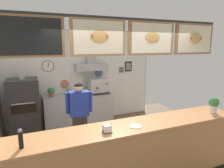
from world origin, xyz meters
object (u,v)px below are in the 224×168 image
at_px(potted_thyme, 69,91).
at_px(shop_worker, 80,117).
at_px(pepper_grinder, 21,139).
at_px(napkin_holder, 107,129).
at_px(potted_oregano, 51,92).
at_px(potted_rosemary, 83,90).
at_px(condiment_plate, 135,126).
at_px(pizza_oven, 24,109).
at_px(basil_vase, 214,105).
at_px(espresso_machine, 98,86).

bearing_deg(potted_thyme, shop_worker, -93.01).
height_order(potted_thyme, pepper_grinder, pepper_grinder).
bearing_deg(napkin_holder, potted_oregano, 98.98).
distance_m(potted_thyme, potted_oregano, 0.47).
bearing_deg(potted_rosemary, potted_oregano, 176.13).
distance_m(potted_oregano, condiment_plate, 3.06).
bearing_deg(pizza_oven, condiment_plate, -58.16).
distance_m(napkin_holder, basil_vase, 2.10).
bearing_deg(basil_vase, potted_rosemary, 120.79).
bearing_deg(pizza_oven, espresso_machine, 7.32).
bearing_deg(basil_vase, napkin_holder, 179.95).
bearing_deg(basil_vase, pizza_oven, 141.04).
bearing_deg(pepper_grinder, pizza_oven, 90.41).
bearing_deg(espresso_machine, condiment_plate, -97.62).
bearing_deg(shop_worker, basil_vase, 154.23).
bearing_deg(espresso_machine, basil_vase, -66.68).
bearing_deg(shop_worker, potted_thyme, -85.99).
distance_m(potted_thyme, potted_rosemary, 0.38).
bearing_deg(potted_thyme, condiment_plate, -80.99).
xyz_separation_m(shop_worker, napkin_holder, (0.07, -1.39, 0.28)).
bearing_deg(condiment_plate, basil_vase, -0.56).
bearing_deg(pepper_grinder, espresso_machine, 55.58).
distance_m(pizza_oven, espresso_machine, 2.05).
distance_m(potted_rosemary, basil_vase, 3.35).
xyz_separation_m(potted_rosemary, napkin_holder, (-0.39, -2.87, 0.06)).
distance_m(basil_vase, condiment_plate, 1.63).
bearing_deg(pizza_oven, potted_thyme, 15.12).
bearing_deg(potted_oregano, basil_vase, -48.86).
xyz_separation_m(potted_rosemary, pepper_grinder, (-1.51, -2.89, 0.13)).
relative_size(basil_vase, pepper_grinder, 1.20).
bearing_deg(potted_rosemary, shop_worker, -107.18).
distance_m(potted_oregano, potted_rosemary, 0.85).
distance_m(espresso_machine, napkin_holder, 3.00).
relative_size(potted_thyme, potted_oregano, 0.78).
height_order(pizza_oven, potted_rosemary, pizza_oven).
relative_size(pizza_oven, potted_thyme, 8.16).
relative_size(pizza_oven, napkin_holder, 11.87).
bearing_deg(potted_rosemary, basil_vase, -59.21).
relative_size(espresso_machine, pepper_grinder, 2.18).
height_order(pepper_grinder, condiment_plate, pepper_grinder).
height_order(potted_thyme, napkin_holder, napkin_holder).
xyz_separation_m(pizza_oven, napkin_holder, (1.15, -2.62, 0.36)).
xyz_separation_m(pizza_oven, potted_oregano, (0.68, 0.31, 0.32)).
relative_size(espresso_machine, potted_rosemary, 2.44).
xyz_separation_m(potted_thyme, potted_rosemary, (0.38, -0.06, 0.01)).
bearing_deg(potted_thyme, pizza_oven, -164.88).
height_order(shop_worker, napkin_holder, shop_worker).
xyz_separation_m(potted_oregano, pepper_grinder, (-0.66, -2.94, 0.11)).
distance_m(pizza_oven, shop_worker, 1.63).
relative_size(pizza_oven, basil_vase, 5.34).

